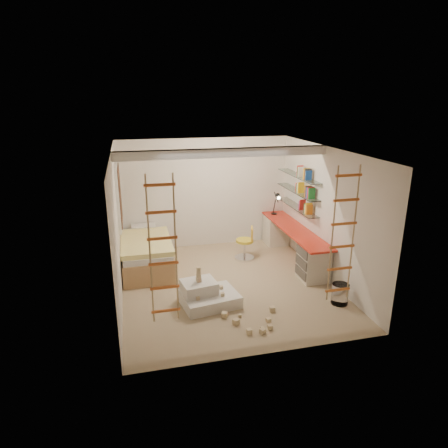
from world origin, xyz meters
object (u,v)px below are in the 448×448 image
object	(u,v)px
desk	(293,243)
swivel_chair	(246,247)
bed	(146,253)
play_platform	(207,295)

from	to	relation	value
desk	swivel_chair	bearing A→B (deg)	163.88
bed	play_platform	world-z (taller)	bed
desk	play_platform	distance (m)	2.73
play_platform	desk	bearing A→B (deg)	33.73
desk	swivel_chair	xyz separation A→B (m)	(-1.01, 0.29, -0.13)
bed	desk	bearing A→B (deg)	-6.49
desk	bed	size ratio (longest dim) A/B	1.40
desk	play_platform	bearing A→B (deg)	-146.27
bed	play_platform	bearing A→B (deg)	-63.50
desk	bed	world-z (taller)	desk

